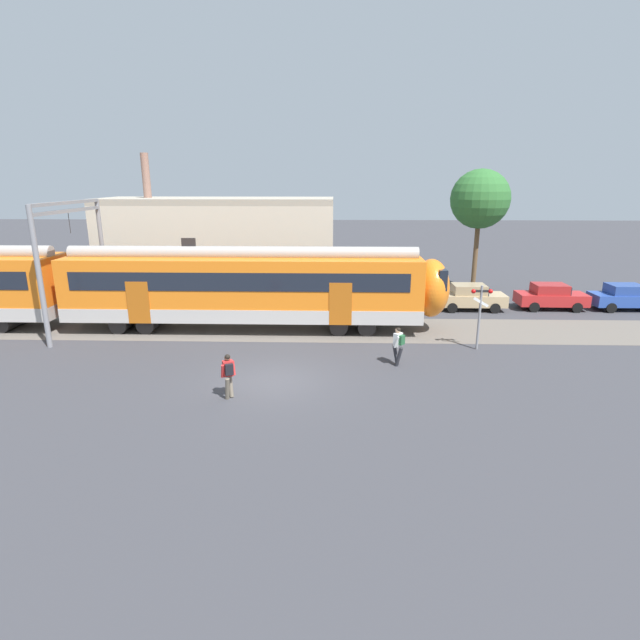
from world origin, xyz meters
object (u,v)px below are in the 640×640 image
at_px(parked_car_red, 551,296).
at_px(parked_car_blue, 626,297).
at_px(crossing_signal, 480,307).
at_px(pedestrian_white, 398,343).
at_px(pedestrian_red, 228,372).
at_px(parked_car_tan, 470,297).
at_px(commuter_train, 80,286).

xyz_separation_m(parked_car_red, parked_car_blue, (4.42, -0.01, 0.00)).
bearing_deg(crossing_signal, pedestrian_white, -151.05).
height_order(pedestrian_red, parked_car_red, pedestrian_red).
height_order(pedestrian_red, parked_car_blue, pedestrian_red).
bearing_deg(crossing_signal, parked_car_blue, 35.03).
relative_size(pedestrian_red, parked_car_blue, 0.41).
height_order(pedestrian_white, crossing_signal, crossing_signal).
xyz_separation_m(parked_car_tan, parked_car_red, (4.88, 0.29, 0.00)).
relative_size(commuter_train, parked_car_tan, 9.48).
xyz_separation_m(pedestrian_white, parked_car_tan, (5.46, 9.49, -0.21)).
relative_size(commuter_train, parked_car_blue, 9.47).
distance_m(pedestrian_red, crossing_signal, 11.80).
bearing_deg(pedestrian_white, parked_car_tan, 60.06).
distance_m(pedestrian_red, parked_car_blue, 24.98).
distance_m(commuter_train, pedestrian_red, 12.83).
distance_m(commuter_train, parked_car_blue, 31.00).
xyz_separation_m(commuter_train, parked_car_red, (26.19, 4.67, -1.47)).
bearing_deg(parked_car_red, pedestrian_white, -136.60).
relative_size(parked_car_tan, parked_car_blue, 1.00).
xyz_separation_m(commuter_train, parked_car_tan, (21.31, 4.38, -1.47)).
relative_size(pedestrian_white, parked_car_red, 0.41).
distance_m(pedestrian_white, parked_car_red, 14.24).
xyz_separation_m(pedestrian_red, crossing_signal, (10.31, 5.64, 1.02)).
xyz_separation_m(parked_car_red, crossing_signal, (-6.43, -7.62, 1.23)).
height_order(pedestrian_red, pedestrian_white, same).
distance_m(commuter_train, crossing_signal, 19.97).
distance_m(commuter_train, parked_car_tan, 21.80).
height_order(parked_car_tan, crossing_signal, crossing_signal).
distance_m(commuter_train, pedestrian_white, 16.70).
height_order(parked_car_blue, crossing_signal, crossing_signal).
relative_size(pedestrian_red, pedestrian_white, 1.00).
bearing_deg(pedestrian_red, pedestrian_white, 28.51).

